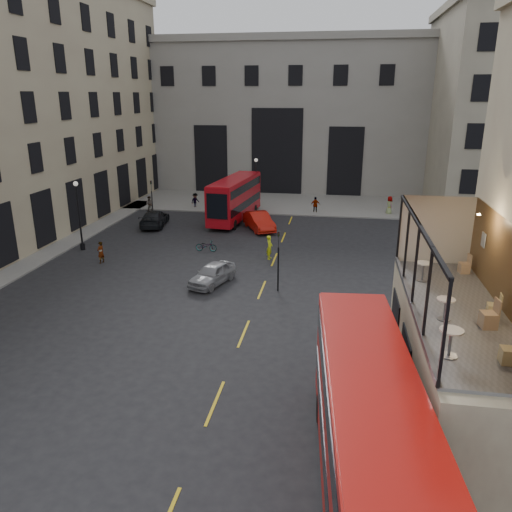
% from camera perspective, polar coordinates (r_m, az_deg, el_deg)
% --- Properties ---
extents(ground, '(140.00, 140.00, 0.00)m').
position_cam_1_polar(ground, '(20.08, 1.11, -16.95)').
color(ground, black).
rests_on(ground, ground).
extents(host_frontage, '(3.00, 11.00, 4.50)m').
position_cam_1_polar(host_frontage, '(19.20, 21.19, -12.16)').
color(host_frontage, '#BFB48F').
rests_on(host_frontage, ground).
extents(cafe_floor, '(3.00, 10.00, 0.10)m').
position_cam_1_polar(cafe_floor, '(18.20, 22.01, -5.85)').
color(cafe_floor, slate).
rests_on(cafe_floor, host_frontage).
extents(gateway, '(35.00, 10.60, 18.00)m').
position_cam_1_polar(gateway, '(64.73, 3.02, 16.11)').
color(gateway, gray).
rests_on(gateway, ground).
extents(pavement_far, '(40.00, 12.00, 0.12)m').
position_cam_1_polar(pavement_far, '(56.10, 0.68, 6.24)').
color(pavement_far, slate).
rests_on(pavement_far, ground).
extents(traffic_light_near, '(0.16, 0.20, 3.80)m').
position_cam_1_polar(traffic_light_near, '(29.90, 2.58, 0.31)').
color(traffic_light_near, black).
rests_on(traffic_light_near, ground).
extents(traffic_light_far, '(0.16, 0.20, 3.80)m').
position_cam_1_polar(traffic_light_far, '(48.42, -11.83, 6.82)').
color(traffic_light_far, black).
rests_on(traffic_light_far, ground).
extents(street_lamp_a, '(0.36, 0.36, 5.33)m').
position_cam_1_polar(street_lamp_a, '(40.40, -19.51, 3.93)').
color(street_lamp_a, black).
rests_on(street_lamp_a, ground).
extents(street_lamp_b, '(0.36, 0.36, 5.33)m').
position_cam_1_polar(street_lamp_b, '(51.78, 0.01, 7.88)').
color(street_lamp_b, black).
rests_on(street_lamp_b, ground).
extents(bus_near, '(3.36, 11.06, 4.35)m').
position_cam_1_polar(bus_near, '(15.46, 12.60, -18.36)').
color(bus_near, '#B2110C').
rests_on(bus_near, ground).
extents(bus_far, '(3.35, 10.20, 4.00)m').
position_cam_1_polar(bus_far, '(47.61, -2.41, 6.78)').
color(bus_far, '#A50B14').
rests_on(bus_far, ground).
extents(car_a, '(2.72, 4.23, 1.34)m').
position_cam_1_polar(car_a, '(31.69, -5.02, -2.05)').
color(car_a, gray).
rests_on(car_a, ground).
extents(car_b, '(3.66, 4.98, 1.56)m').
position_cam_1_polar(car_b, '(44.30, 0.36, 4.00)').
color(car_b, '#B5150B').
rests_on(car_b, ground).
extents(car_c, '(2.74, 5.22, 1.44)m').
position_cam_1_polar(car_c, '(46.54, -11.53, 4.25)').
color(car_c, black).
rests_on(car_c, ground).
extents(bicycle, '(1.66, 0.61, 0.86)m').
position_cam_1_polar(bicycle, '(38.41, -5.72, 1.16)').
color(bicycle, gray).
rests_on(bicycle, ground).
extents(cyclist, '(0.49, 0.68, 1.76)m').
position_cam_1_polar(cyclist, '(36.32, 1.55, 1.00)').
color(cyclist, '#CAD716').
rests_on(cyclist, ground).
extents(pedestrian_a, '(0.88, 0.74, 1.59)m').
position_cam_1_polar(pedestrian_a, '(52.49, -12.06, 5.84)').
color(pedestrian_a, gray).
rests_on(pedestrian_a, ground).
extents(pedestrian_b, '(1.06, 1.19, 1.59)m').
position_cam_1_polar(pedestrian_b, '(53.33, -6.96, 6.30)').
color(pedestrian_b, gray).
rests_on(pedestrian_b, ground).
extents(pedestrian_c, '(1.01, 0.50, 1.67)m').
position_cam_1_polar(pedestrian_c, '(50.96, 6.81, 5.80)').
color(pedestrian_c, gray).
rests_on(pedestrian_c, ground).
extents(pedestrian_d, '(0.89, 1.06, 1.85)m').
position_cam_1_polar(pedestrian_d, '(51.76, 15.00, 5.60)').
color(pedestrian_d, gray).
rests_on(pedestrian_d, ground).
extents(pedestrian_e, '(0.54, 0.66, 1.58)m').
position_cam_1_polar(pedestrian_e, '(37.14, -17.33, 0.40)').
color(pedestrian_e, gray).
rests_on(pedestrian_e, ground).
extents(cafe_table_near, '(0.65, 0.65, 0.81)m').
position_cam_1_polar(cafe_table_near, '(14.80, 21.35, -8.79)').
color(cafe_table_near, beige).
rests_on(cafe_table_near, cafe_floor).
extents(cafe_table_mid, '(0.58, 0.58, 0.72)m').
position_cam_1_polar(cafe_table_mid, '(17.08, 20.83, -5.34)').
color(cafe_table_mid, white).
rests_on(cafe_table_mid, cafe_floor).
extents(cafe_table_far, '(0.59, 0.59, 0.74)m').
position_cam_1_polar(cafe_table_far, '(20.30, 18.58, -1.38)').
color(cafe_table_far, white).
rests_on(cafe_table_far, cafe_floor).
extents(cafe_chair_a, '(0.41, 0.41, 0.83)m').
position_cam_1_polar(cafe_chair_a, '(15.23, 26.94, -10.02)').
color(cafe_chair_a, tan).
rests_on(cafe_chair_a, cafe_floor).
extents(cafe_chair_b, '(0.52, 0.52, 0.94)m').
position_cam_1_polar(cafe_chair_b, '(17.13, 25.09, -6.53)').
color(cafe_chair_b, tan).
rests_on(cafe_chair_b, cafe_floor).
extents(cafe_chair_c, '(0.44, 0.44, 0.80)m').
position_cam_1_polar(cafe_chair_c, '(18.02, 25.54, -5.55)').
color(cafe_chair_c, '#DAC27E').
rests_on(cafe_chair_c, cafe_floor).
extents(cafe_chair_d, '(0.45, 0.45, 0.79)m').
position_cam_1_polar(cafe_chair_d, '(21.86, 22.72, -1.19)').
color(cafe_chair_d, tan).
rests_on(cafe_chair_d, cafe_floor).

